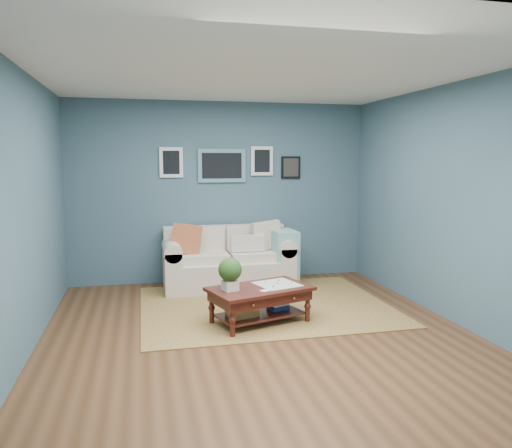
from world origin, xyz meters
name	(u,v)px	position (x,y,z in m)	size (l,w,h in m)	color
room_shell	(258,206)	(0.00, 0.06, 1.36)	(5.00, 5.02, 2.70)	brown
area_rug	(265,306)	(0.31, 0.96, 0.01)	(3.07, 2.45, 0.01)	brown
loveseat	(233,260)	(0.09, 2.03, 0.39)	(1.89, 0.86, 0.97)	beige
coffee_table	(255,294)	(0.03, 0.33, 0.35)	(1.26, 0.96, 0.78)	black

